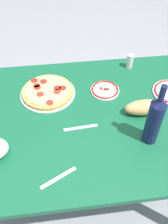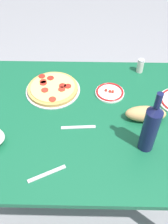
{
  "view_description": "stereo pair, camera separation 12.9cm",
  "coord_description": "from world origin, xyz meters",
  "px_view_note": "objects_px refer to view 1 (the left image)",
  "views": [
    {
      "loc": [
        0.11,
        0.88,
        1.67
      ],
      "look_at": [
        0.0,
        0.0,
        0.74
      ],
      "focal_mm": 40.84,
      "sensor_mm": 36.0,
      "label": 1
    },
    {
      "loc": [
        -0.02,
        0.88,
        1.67
      ],
      "look_at": [
        0.0,
        0.0,
        0.74
      ],
      "focal_mm": 40.84,
      "sensor_mm": 36.0,
      "label": 2
    }
  ],
  "objects_px": {
    "dining_table": "(84,130)",
    "wine_bottle": "(154,120)",
    "pepperoni_pizza": "(48,92)",
    "spice_shaker": "(130,61)",
    "bread_loaf": "(144,107)",
    "side_plate_far": "(105,90)"
  },
  "relations": [
    {
      "from": "dining_table",
      "to": "wine_bottle",
      "type": "relative_size",
      "value": 3.85
    },
    {
      "from": "pepperoni_pizza",
      "to": "spice_shaker",
      "type": "xyz_separation_m",
      "value": [
        -0.51,
        -0.18,
        0.03
      ]
    },
    {
      "from": "bread_loaf",
      "to": "spice_shaker",
      "type": "relative_size",
      "value": 2.33
    },
    {
      "from": "side_plate_far",
      "to": "spice_shaker",
      "type": "relative_size",
      "value": 1.86
    },
    {
      "from": "pepperoni_pizza",
      "to": "bread_loaf",
      "type": "distance_m",
      "value": 0.53
    },
    {
      "from": "dining_table",
      "to": "wine_bottle",
      "type": "distance_m",
      "value": 0.42
    },
    {
      "from": "bread_loaf",
      "to": "spice_shaker",
      "type": "height_order",
      "value": "spice_shaker"
    },
    {
      "from": "dining_table",
      "to": "spice_shaker",
      "type": "bearing_deg",
      "value": -131.36
    },
    {
      "from": "dining_table",
      "to": "pepperoni_pizza",
      "type": "xyz_separation_m",
      "value": [
        0.18,
        -0.19,
        0.12
      ]
    },
    {
      "from": "dining_table",
      "to": "side_plate_far",
      "type": "height_order",
      "value": "side_plate_far"
    },
    {
      "from": "wine_bottle",
      "to": "bread_loaf",
      "type": "relative_size",
      "value": 1.63
    },
    {
      "from": "wine_bottle",
      "to": "bread_loaf",
      "type": "distance_m",
      "value": 0.2
    },
    {
      "from": "pepperoni_pizza",
      "to": "wine_bottle",
      "type": "xyz_separation_m",
      "value": [
        -0.47,
        0.38,
        0.12
      ]
    },
    {
      "from": "spice_shaker",
      "to": "side_plate_far",
      "type": "bearing_deg",
      "value": 46.71
    },
    {
      "from": "pepperoni_pizza",
      "to": "bread_loaf",
      "type": "xyz_separation_m",
      "value": [
        -0.49,
        0.21,
        0.02
      ]
    },
    {
      "from": "dining_table",
      "to": "side_plate_far",
      "type": "distance_m",
      "value": 0.25
    },
    {
      "from": "spice_shaker",
      "to": "dining_table",
      "type": "bearing_deg",
      "value": 48.64
    },
    {
      "from": "pepperoni_pizza",
      "to": "bread_loaf",
      "type": "relative_size",
      "value": 1.51
    },
    {
      "from": "dining_table",
      "to": "bread_loaf",
      "type": "distance_m",
      "value": 0.34
    },
    {
      "from": "pepperoni_pizza",
      "to": "side_plate_far",
      "type": "distance_m",
      "value": 0.32
    },
    {
      "from": "dining_table",
      "to": "bread_loaf",
      "type": "bearing_deg",
      "value": 177.27
    },
    {
      "from": "dining_table",
      "to": "wine_bottle",
      "type": "height_order",
      "value": "wine_bottle"
    }
  ]
}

